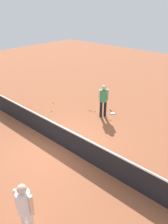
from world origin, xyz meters
The scene contains 11 objects.
ground_plane centered at (0.00, 0.00, 0.00)m, with size 40.00×40.00×0.00m, color #9E5638.
court_net centered at (0.00, 0.00, 0.50)m, with size 10.09×0.09×1.07m.
player_near_side centered at (0.29, -3.19, 1.01)m, with size 0.47×0.49×1.70m.
player_far_side centered at (-2.28, 3.12, 1.01)m, with size 0.52×0.43×1.70m.
tennis_racket_near_player centered at (0.12, -3.83, 0.01)m, with size 0.59×0.45×0.03m.
tennis_ball_near_player centered at (1.28, -3.24, 0.03)m, with size 0.07×0.07×0.07m, color #C6E033.
tennis_ball_by_net centered at (0.94, -3.31, 0.03)m, with size 0.07×0.07×0.07m, color #C6E033.
tennis_ball_midcourt centered at (-0.24, -3.14, 0.03)m, with size 0.07×0.07×0.07m, color #C6E033.
tennis_ball_baseline centered at (3.46, -2.54, 0.03)m, with size 0.07×0.07×0.07m, color #C6E033.
tennis_ball_stray_left centered at (1.13, -3.24, 0.03)m, with size 0.07×0.07×0.07m, color #C6E033.
tennis_ball_stray_right centered at (2.66, -1.76, 0.03)m, with size 0.07×0.07×0.07m, color #C6E033.
Camera 1 is at (-5.68, 4.78, 5.31)m, focal length 34.83 mm.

